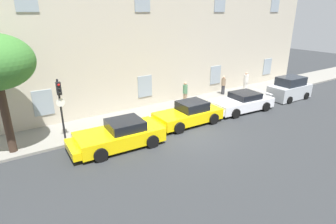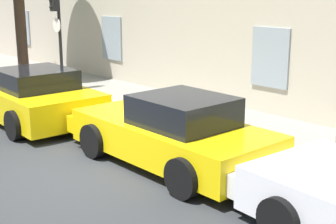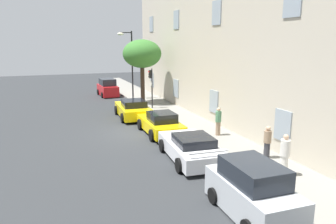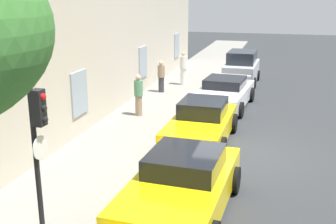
{
  "view_description": "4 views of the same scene",
  "coord_description": "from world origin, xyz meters",
  "px_view_note": "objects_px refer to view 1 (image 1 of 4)",
  "views": [
    {
      "loc": [
        -8.95,
        -11.04,
        6.54
      ],
      "look_at": [
        -0.69,
        1.41,
        1.03
      ],
      "focal_mm": 29.08,
      "sensor_mm": 36.0,
      "label": 1
    },
    {
      "loc": [
        7.16,
        -4.62,
        3.26
      ],
      "look_at": [
        -0.87,
        2.73,
        0.49
      ],
      "focal_mm": 51.6,
      "sensor_mm": 36.0,
      "label": 2
    },
    {
      "loc": [
        18.41,
        -4.82,
        5.46
      ],
      "look_at": [
        -1.0,
        2.52,
        0.9
      ],
      "focal_mm": 33.91,
      "sensor_mm": 36.0,
      "label": 3
    },
    {
      "loc": [
        -12.46,
        -1.12,
        4.92
      ],
      "look_at": [
        0.7,
        2.49,
        0.97
      ],
      "focal_mm": 44.68,
      "sensor_mm": 36.0,
      "label": 4
    }
  ],
  "objects_px": {
    "pedestrian_strolling": "(223,85)",
    "sportscar_white_middle": "(239,103)",
    "pedestrian_bystander": "(246,82)",
    "pedestrian_admiring": "(185,93)",
    "hatchback_parked": "(290,89)",
    "traffic_light": "(60,99)",
    "sportscar_red_lead": "(117,136)",
    "sportscar_yellow_flank": "(186,115)"
  },
  "relations": [
    {
      "from": "sportscar_white_middle",
      "to": "pedestrian_bystander",
      "type": "distance_m",
      "value": 4.4
    },
    {
      "from": "sportscar_yellow_flank",
      "to": "sportscar_white_middle",
      "type": "height_order",
      "value": "sportscar_yellow_flank"
    },
    {
      "from": "sportscar_red_lead",
      "to": "sportscar_yellow_flank",
      "type": "bearing_deg",
      "value": 5.53
    },
    {
      "from": "sportscar_white_middle",
      "to": "hatchback_parked",
      "type": "height_order",
      "value": "hatchback_parked"
    },
    {
      "from": "traffic_light",
      "to": "sportscar_white_middle",
      "type": "bearing_deg",
      "value": -8.6
    },
    {
      "from": "sportscar_white_middle",
      "to": "traffic_light",
      "type": "xyz_separation_m",
      "value": [
        -11.45,
        1.73,
        1.8
      ]
    },
    {
      "from": "sportscar_red_lead",
      "to": "pedestrian_bystander",
      "type": "height_order",
      "value": "pedestrian_bystander"
    },
    {
      "from": "sportscar_red_lead",
      "to": "pedestrian_bystander",
      "type": "xyz_separation_m",
      "value": [
        12.92,
        2.97,
        0.42
      ]
    },
    {
      "from": "sportscar_yellow_flank",
      "to": "pedestrian_admiring",
      "type": "height_order",
      "value": "pedestrian_admiring"
    },
    {
      "from": "sportscar_white_middle",
      "to": "sportscar_yellow_flank",
      "type": "bearing_deg",
      "value": 179.1
    },
    {
      "from": "sportscar_red_lead",
      "to": "hatchback_parked",
      "type": "bearing_deg",
      "value": 0.42
    },
    {
      "from": "hatchback_parked",
      "to": "traffic_light",
      "type": "xyz_separation_m",
      "value": [
        -16.86,
        2.01,
        1.57
      ]
    },
    {
      "from": "traffic_light",
      "to": "pedestrian_admiring",
      "type": "bearing_deg",
      "value": 7.89
    },
    {
      "from": "sportscar_red_lead",
      "to": "hatchback_parked",
      "type": "xyz_separation_m",
      "value": [
        14.8,
        0.11,
        0.19
      ]
    },
    {
      "from": "sportscar_red_lead",
      "to": "pedestrian_strolling",
      "type": "bearing_deg",
      "value": 18.25
    },
    {
      "from": "pedestrian_admiring",
      "to": "sportscar_red_lead",
      "type": "bearing_deg",
      "value": -153.94
    },
    {
      "from": "sportscar_white_middle",
      "to": "hatchback_parked",
      "type": "relative_size",
      "value": 1.4
    },
    {
      "from": "sportscar_white_middle",
      "to": "pedestrian_bystander",
      "type": "bearing_deg",
      "value": 36.14
    },
    {
      "from": "traffic_light",
      "to": "pedestrian_bystander",
      "type": "xyz_separation_m",
      "value": [
        14.98,
        0.85,
        -1.33
      ]
    },
    {
      "from": "hatchback_parked",
      "to": "pedestrian_bystander",
      "type": "distance_m",
      "value": 3.43
    },
    {
      "from": "traffic_light",
      "to": "pedestrian_admiring",
      "type": "distance_m",
      "value": 9.12
    },
    {
      "from": "sportscar_white_middle",
      "to": "hatchback_parked",
      "type": "distance_m",
      "value": 5.43
    },
    {
      "from": "sportscar_red_lead",
      "to": "pedestrian_admiring",
      "type": "bearing_deg",
      "value": 26.06
    },
    {
      "from": "sportscar_yellow_flank",
      "to": "pedestrian_bystander",
      "type": "distance_m",
      "value": 8.52
    },
    {
      "from": "sportscar_yellow_flank",
      "to": "sportscar_white_middle",
      "type": "relative_size",
      "value": 0.92
    },
    {
      "from": "traffic_light",
      "to": "pedestrian_strolling",
      "type": "relative_size",
      "value": 2.1
    },
    {
      "from": "sportscar_red_lead",
      "to": "pedestrian_admiring",
      "type": "relative_size",
      "value": 2.92
    },
    {
      "from": "pedestrian_admiring",
      "to": "pedestrian_strolling",
      "type": "relative_size",
      "value": 1.07
    },
    {
      "from": "pedestrian_strolling",
      "to": "sportscar_white_middle",
      "type": "bearing_deg",
      "value": -116.49
    },
    {
      "from": "sportscar_red_lead",
      "to": "pedestrian_bystander",
      "type": "distance_m",
      "value": 13.26
    },
    {
      "from": "sportscar_red_lead",
      "to": "sportscar_yellow_flank",
      "type": "distance_m",
      "value": 4.81
    },
    {
      "from": "sportscar_yellow_flank",
      "to": "sportscar_red_lead",
      "type": "bearing_deg",
      "value": -174.47
    },
    {
      "from": "pedestrian_strolling",
      "to": "traffic_light",
      "type": "bearing_deg",
      "value": -173.43
    },
    {
      "from": "sportscar_yellow_flank",
      "to": "traffic_light",
      "type": "xyz_separation_m",
      "value": [
        -6.85,
        1.66,
        1.76
      ]
    },
    {
      "from": "sportscar_yellow_flank",
      "to": "pedestrian_bystander",
      "type": "bearing_deg",
      "value": 17.16
    },
    {
      "from": "pedestrian_admiring",
      "to": "pedestrian_strolling",
      "type": "bearing_deg",
      "value": 3.69
    },
    {
      "from": "sportscar_red_lead",
      "to": "sportscar_white_middle",
      "type": "height_order",
      "value": "sportscar_red_lead"
    },
    {
      "from": "pedestrian_admiring",
      "to": "pedestrian_strolling",
      "type": "distance_m",
      "value": 4.13
    },
    {
      "from": "pedestrian_bystander",
      "to": "pedestrian_admiring",
      "type": "bearing_deg",
      "value": 176.36
    },
    {
      "from": "traffic_light",
      "to": "sportscar_red_lead",
      "type": "bearing_deg",
      "value": -45.79
    },
    {
      "from": "sportscar_red_lead",
      "to": "traffic_light",
      "type": "xyz_separation_m",
      "value": [
        -2.06,
        2.12,
        1.76
      ]
    },
    {
      "from": "pedestrian_strolling",
      "to": "pedestrian_admiring",
      "type": "bearing_deg",
      "value": -176.31
    }
  ]
}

